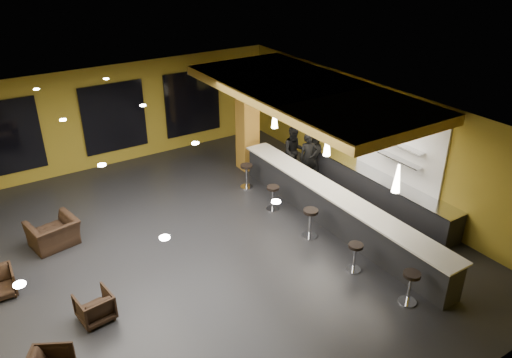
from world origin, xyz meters
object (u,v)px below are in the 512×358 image
armchair_b (95,307)px  bar_stool_2 (310,220)px  bar_stool_0 (410,284)px  pendant_1 (327,143)px  bar_stool_1 (355,254)px  pendant_2 (275,117)px  prep_counter (374,188)px  staff_a (308,158)px  armchair_d (54,233)px  bar_counter (335,211)px  staff_c (313,154)px  staff_b (294,152)px  column (247,120)px  pendant_0 (397,178)px  bar_stool_3 (273,195)px  bar_stool_4 (246,173)px

armchair_b → bar_stool_2: 5.87m
armchair_b → bar_stool_0: (6.05, -3.27, 0.20)m
pendant_1 → bar_stool_1: (-0.93, -2.33, -1.87)m
pendant_2 → prep_counter: bearing=-51.3°
staff_a → armchair_d: 7.99m
bar_counter → staff_a: size_ratio=4.76×
staff_c → armchair_d: 8.38m
staff_c → armchair_b: bearing=-145.4°
staff_a → staff_b: 0.61m
staff_a → staff_b: bearing=126.4°
column → staff_b: 1.91m
pendant_2 → armchair_d: 7.13m
pendant_2 → armchair_b: (-6.78, -3.11, -2.02)m
column → staff_a: column is taller
bar_stool_0 → pendant_2: bearing=83.5°
column → staff_c: column is taller
bar_counter → bar_stool_1: size_ratio=10.64×
pendant_1 → staff_c: (1.51, 2.39, -1.57)m
staff_a → armchair_b: 8.34m
pendant_0 → staff_c: (1.51, 4.89, -1.57)m
bar_stool_2 → armchair_b: bearing=-179.5°
pendant_0 → bar_stool_2: (-0.91, 1.94, -1.81)m
staff_b → bar_stool_0: bearing=-83.9°
pendant_1 → staff_a: size_ratio=0.42×
armchair_b → bar_counter: bearing=173.9°
pendant_0 → staff_c: size_ratio=0.45×
staff_b → bar_stool_3: 2.45m
pendant_1 → bar_stool_2: (-0.91, -0.56, -1.81)m
pendant_0 → bar_stool_0: 2.40m
bar_counter → pendant_0: bearing=-90.0°
bar_stool_4 → pendant_0: bearing=-81.1°
prep_counter → bar_stool_2: bearing=-169.2°
column → armchair_d: size_ratio=3.01×
bar_stool_0 → pendant_1: bearing=79.4°
bar_counter → pendant_2: bearing=90.0°
bar_stool_3 → pendant_1: bearing=-52.2°
pendant_0 → armchair_d: 8.86m
prep_counter → staff_c: size_ratio=3.84×
bar_stool_0 → bar_stool_1: 1.56m
column → bar_stool_4: 1.95m
armchair_d → bar_stool_0: (6.12, -6.63, 0.14)m
bar_counter → pendant_1: (0.00, 0.50, 1.85)m
bar_counter → pendant_2: 3.52m
column → bar_stool_1: size_ratio=4.65×
staff_a → staff_c: 0.51m
armchair_b → bar_stool_2: bar_stool_2 is taller
bar_stool_3 → column: bearing=72.2°
staff_b → bar_stool_4: bearing=-163.5°
column → pendant_2: bearing=-90.0°
staff_b → armchair_b: staff_b is taller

